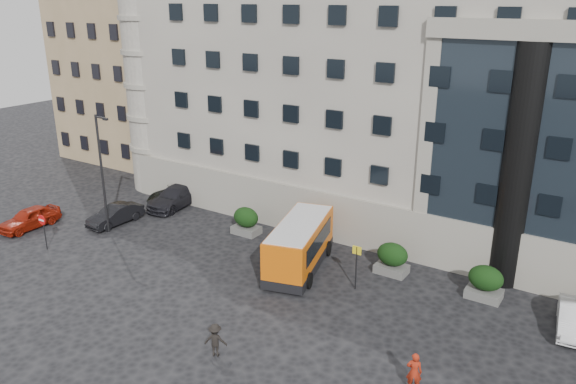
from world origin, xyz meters
name	(u,v)px	position (x,y,z in m)	size (l,w,h in m)	color
ground	(218,300)	(0.00, 0.00, 0.00)	(120.00, 120.00, 0.00)	black
civic_building	(471,84)	(6.00, 22.00, 9.00)	(44.00, 24.00, 18.00)	gray
entrance_column	(518,169)	(12.00, 10.30, 6.50)	(1.80, 1.80, 13.00)	black
apartment_near	(154,51)	(-24.00, 20.00, 10.00)	(14.00, 14.00, 20.00)	#927955
apartment_far	(243,30)	(-27.00, 38.00, 11.00)	(13.00, 13.00, 22.00)	brown
hedge_a	(246,221)	(-4.00, 7.80, 0.93)	(1.80, 1.26, 1.84)	#535250
hedge_b	(313,238)	(1.20, 7.80, 0.93)	(1.80, 1.26, 1.84)	#535250
hedge_c	(392,258)	(6.40, 7.80, 0.93)	(1.80, 1.26, 1.84)	#535250
hedge_d	(485,282)	(11.60, 7.80, 0.93)	(1.80, 1.26, 1.84)	#535250
street_lamp	(102,170)	(-11.94, 3.00, 4.37)	(1.16, 0.18, 8.00)	#262628
bus_stop_sign	(356,260)	(5.50, 5.00, 1.73)	(0.50, 0.08, 2.52)	#262628
no_entry_sign	(43,225)	(-13.00, -1.04, 1.65)	(0.64, 0.16, 2.32)	#262628
minibus	(300,243)	(1.64, 5.47, 1.56)	(4.03, 7.15, 2.83)	#D35909
red_truck	(233,159)	(-12.72, 17.46, 1.49)	(2.58, 5.42, 2.91)	maroon
parked_car_a	(30,218)	(-17.00, 0.54, 0.71)	(1.69, 4.19, 1.43)	maroon
parked_car_b	(115,215)	(-12.65, 4.21, 0.67)	(1.42, 4.06, 1.34)	black
parked_car_c	(176,196)	(-11.56, 9.08, 0.77)	(2.15, 5.30, 1.54)	black
parked_car_d	(181,193)	(-11.81, 9.89, 0.77)	(2.55, 5.53, 1.54)	black
white_taxi	(574,319)	(15.93, 7.00, 0.64)	(1.35, 3.88, 1.28)	silver
pedestrian_a	(414,372)	(11.16, -1.18, 0.86)	(0.63, 0.41, 1.72)	#9D220F
pedestrian_c	(215,340)	(3.00, -3.72, 0.77)	(1.00, 0.57, 1.55)	black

